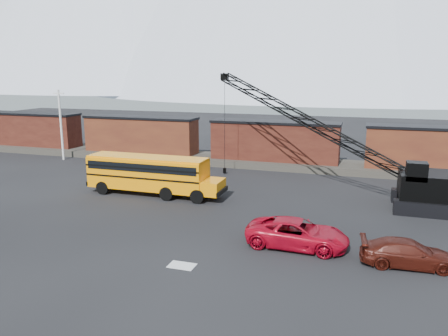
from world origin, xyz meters
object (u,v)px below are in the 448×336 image
object	(u,v)px
school_bus	(152,174)
crawler_crane	(308,122)
maroon_suv	(408,253)
red_pickup	(297,233)

from	to	relation	value
school_bus	crawler_crane	distance (m)	13.76
school_bus	maroon_suv	size ratio (longest dim) A/B	2.42
school_bus	crawler_crane	xyz separation A→B (m)	(11.81, 5.80, 4.04)
maroon_suv	crawler_crane	distance (m)	16.47
red_pickup	maroon_suv	size ratio (longest dim) A/B	1.21
red_pickup	crawler_crane	xyz separation A→B (m)	(-1.30, 13.13, 5.02)
school_bus	maroon_suv	xyz separation A→B (m)	(18.98, -8.10, -1.09)
school_bus	crawler_crane	bearing A→B (deg)	26.17
school_bus	red_pickup	xyz separation A→B (m)	(13.10, -7.33, -0.98)
school_bus	maroon_suv	distance (m)	20.66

